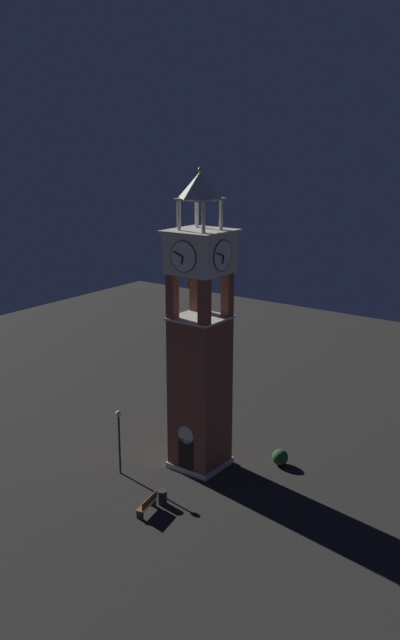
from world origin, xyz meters
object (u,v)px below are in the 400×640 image
(clock_tower, at_px, (200,350))
(lamp_post, at_px, (119,430))
(trash_bin, at_px, (162,497))
(park_bench, at_px, (148,504))

(clock_tower, xyz_separation_m, lamp_post, (-3.26, -3.67, -4.65))
(trash_bin, bearing_deg, clock_tower, 101.60)
(clock_tower, distance_m, trash_bin, 8.63)
(park_bench, distance_m, lamp_post, 5.33)
(park_bench, relative_size, lamp_post, 0.41)
(park_bench, xyz_separation_m, lamp_post, (-4.18, 2.36, 2.31))
(clock_tower, bearing_deg, park_bench, -81.36)
(clock_tower, bearing_deg, lamp_post, -131.61)
(park_bench, xyz_separation_m, trash_bin, (0.09, 1.15, -0.08))
(park_bench, relative_size, trash_bin, 2.07)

